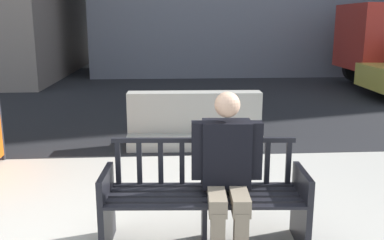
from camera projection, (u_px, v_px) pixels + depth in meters
street_asphalt at (151, 90)px, 11.88m from camera, size 120.00×12.00×0.01m
street_bench at (204, 200)px, 3.61m from camera, size 1.72×0.63×0.88m
seated_person at (227, 169)px, 3.49m from camera, size 0.59×0.74×1.31m
jersey_barrier_centre at (194, 124)px, 6.49m from camera, size 2.02×0.74×0.84m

